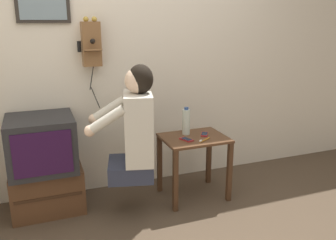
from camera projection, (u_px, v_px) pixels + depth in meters
The scene contains 11 objects.
wall_back at pixel (138, 53), 3.28m from camera, with size 6.80×0.05×2.55m.
side_table at pixel (194, 150), 3.18m from camera, with size 0.57×0.45×0.57m.
person at pixel (135, 127), 2.84m from camera, with size 0.59×0.50×0.93m.
tv_stand at pixel (48, 188), 3.02m from camera, with size 0.58×0.44×0.38m.
television at pixel (42, 144), 2.89m from camera, with size 0.53×0.51×0.44m.
wall_phone_antique at pixel (91, 44), 3.03m from camera, with size 0.20×0.18×0.79m.
framed_picture at pixel (42, 0), 2.85m from camera, with size 0.42×0.03×0.36m.
cell_phone_held at pixel (186, 139), 3.07m from camera, with size 0.10×0.14×0.01m.
cell_phone_spare at pixel (204, 134), 3.21m from camera, with size 0.11×0.14×0.01m.
water_bottle at pixel (186, 122), 3.20m from camera, with size 0.07×0.07×0.25m.
toothbrush at pixel (204, 140), 3.04m from camera, with size 0.14×0.09×0.02m.
Camera 1 is at (-0.92, -1.99, 1.58)m, focal length 38.00 mm.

